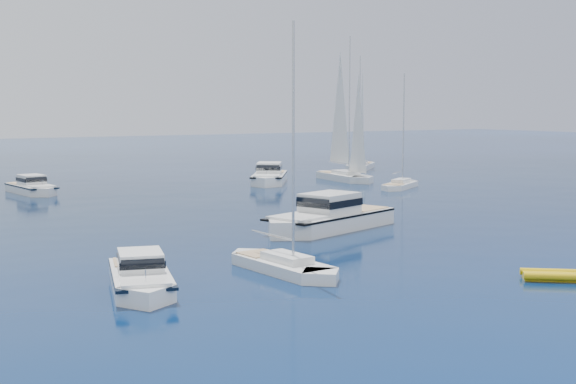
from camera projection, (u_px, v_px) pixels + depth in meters
name	position (u px, v px, depth m)	size (l,w,h in m)	color
ground	(574.00, 280.00, 38.64)	(400.00, 400.00, 0.00)	navy
motor_cruiser_left	(141.00, 289.00, 36.58)	(2.69, 8.79, 2.31)	white
motor_cruiser_centre	(327.00, 230.00, 54.45)	(3.86, 12.60, 3.31)	silver
motor_cruiser_distant	(269.00, 183.00, 88.05)	(3.52, 11.51, 3.02)	white
motor_cruiser_horizon	(33.00, 194.00, 77.44)	(2.81, 9.17, 2.41)	silver
sailboat_fore	(283.00, 272.00, 40.59)	(2.36, 9.07, 13.34)	silver
sailboat_centre	(400.00, 188.00, 82.73)	(2.24, 8.60, 12.64)	white
sailboat_sails_r	(344.00, 180.00, 91.65)	(3.07, 11.82, 17.37)	silver
sailboat_sails_far	(360.00, 169.00, 108.80)	(2.87, 11.02, 16.20)	white
tender_yellow	(552.00, 280.00, 38.58)	(1.75, 3.08, 0.95)	gold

